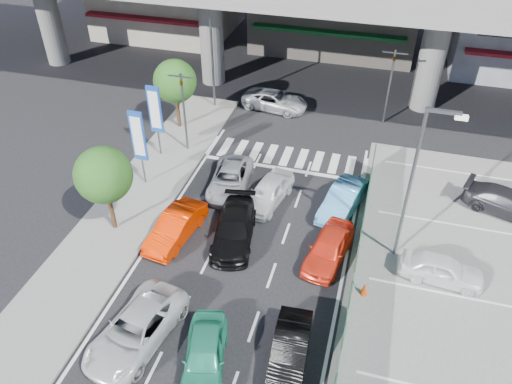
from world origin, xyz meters
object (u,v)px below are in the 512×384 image
(taxi_teal_mid, at_px, (205,354))
(parked_sedan_white, at_px, (442,269))
(parked_sedan_dgrey, at_px, (507,203))
(taxi_orange_left, at_px, (176,227))
(traffic_light_right, at_px, (392,69))
(street_lamp_right, at_px, (417,175))
(wagon_silver_front_left, at_px, (230,179))
(kei_truck_front_right, at_px, (343,200))
(signboard_near, at_px, (138,138))
(signboard_far, at_px, (155,112))
(sedan_black_mid, at_px, (234,229))
(traffic_cone, at_px, (364,289))
(crossing_wagon_silver, at_px, (275,101))
(hatch_black_mid_right, at_px, (290,350))
(traffic_light_left, at_px, (182,94))
(sedan_white_mid_left, at_px, (136,330))
(taxi_orange_right, at_px, (329,248))
(sedan_white_front_mid, at_px, (268,192))
(tree_far, at_px, (175,81))
(tree_near, at_px, (103,175))
(street_lamp_left, at_px, (214,43))

(taxi_teal_mid, bearing_deg, parked_sedan_white, 24.96)
(parked_sedan_dgrey, bearing_deg, taxi_orange_left, 131.01)
(traffic_light_right, relative_size, street_lamp_right, 0.65)
(wagon_silver_front_left, height_order, kei_truck_front_right, kei_truck_front_right)
(signboard_near, xyz_separation_m, signboard_far, (-0.40, 3.00, 0.00))
(signboard_far, distance_m, kei_truck_front_right, 12.13)
(signboard_near, xyz_separation_m, sedan_black_mid, (6.38, -3.08, -2.37))
(sedan_black_mid, distance_m, traffic_cone, 6.94)
(crossing_wagon_silver, bearing_deg, wagon_silver_front_left, -173.30)
(street_lamp_right, relative_size, crossing_wagon_silver, 1.71)
(traffic_light_right, height_order, street_lamp_right, street_lamp_right)
(signboard_far, relative_size, hatch_black_mid_right, 1.22)
(traffic_light_left, relative_size, sedan_white_mid_left, 1.05)
(taxi_teal_mid, xyz_separation_m, wagon_silver_front_left, (-2.64, 11.16, -0.04))
(traffic_light_left, distance_m, parked_sedan_dgrey, 19.00)
(street_lamp_right, distance_m, signboard_far, 15.69)
(signboard_far, bearing_deg, taxi_orange_right, -28.13)
(sedan_white_front_mid, bearing_deg, street_lamp_right, -5.84)
(traffic_light_left, distance_m, crossing_wagon_silver, 8.60)
(sedan_white_mid_left, height_order, crossing_wagon_silver, sedan_white_mid_left)
(hatch_black_mid_right, distance_m, taxi_orange_right, 6.01)
(tree_far, bearing_deg, taxi_teal_mid, -64.22)
(sedan_black_mid, bearing_deg, taxi_teal_mid, -90.52)
(wagon_silver_front_left, bearing_deg, sedan_white_front_mid, -20.76)
(kei_truck_front_right, bearing_deg, crossing_wagon_silver, 135.47)
(kei_truck_front_right, bearing_deg, tree_far, 167.68)
(sedan_white_front_mid, bearing_deg, sedan_white_mid_left, -93.31)
(tree_near, xyz_separation_m, hatch_black_mid_right, (10.39, -5.16, -2.75))
(crossing_wagon_silver, height_order, parked_sedan_dgrey, parked_sedan_dgrey)
(tree_far, relative_size, hatch_black_mid_right, 1.24)
(taxi_orange_right, height_order, parked_sedan_dgrey, taxi_orange_right)
(sedan_white_front_mid, relative_size, crossing_wagon_silver, 0.87)
(street_lamp_right, bearing_deg, traffic_cone, -113.91)
(signboard_far, bearing_deg, taxi_teal_mid, -59.22)
(street_lamp_right, xyz_separation_m, sedan_white_mid_left, (-9.93, -7.93, -4.08))
(taxi_teal_mid, distance_m, kei_truck_front_right, 11.54)
(tree_far, distance_m, traffic_cone, 18.09)
(street_lamp_left, relative_size, signboard_near, 1.70)
(parked_sedan_white, relative_size, traffic_cone, 5.53)
(tree_far, distance_m, taxi_orange_left, 11.39)
(traffic_light_left, bearing_deg, parked_sedan_white, -25.04)
(tree_far, distance_m, parked_sedan_white, 19.66)
(tree_near, relative_size, taxi_orange_right, 1.19)
(taxi_orange_right, height_order, traffic_cone, taxi_orange_right)
(hatch_black_mid_right, height_order, crossing_wagon_silver, crossing_wagon_silver)
(tree_far, xyz_separation_m, crossing_wagon_silver, (5.59, 4.37, -2.74))
(sedan_black_mid, bearing_deg, street_lamp_left, 103.53)
(hatch_black_mid_right, distance_m, taxi_orange_left, 8.88)
(hatch_black_mid_right, distance_m, traffic_cone, 4.84)
(crossing_wagon_silver, bearing_deg, parked_sedan_white, -133.61)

